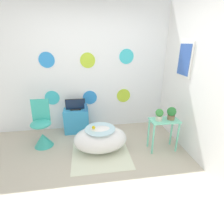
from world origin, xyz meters
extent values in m
plane|color=#BCB29E|center=(0.00, 0.00, 0.00)|extent=(12.00, 12.00, 0.00)
cube|color=white|center=(0.00, 1.77, 1.30)|extent=(4.35, 0.04, 2.60)
cylinder|color=#3DC6D6|center=(-0.78, 1.75, 0.73)|extent=(0.30, 0.01, 0.30)
cylinder|color=#2D8CE0|center=(0.02, 1.75, 0.70)|extent=(0.30, 0.01, 0.30)
cylinder|color=#B2D633|center=(0.77, 1.75, 0.71)|extent=(0.30, 0.01, 0.30)
cylinder|color=#2D8CE0|center=(-0.79, 1.75, 1.51)|extent=(0.30, 0.01, 0.30)
cylinder|color=#B2D633|center=(0.01, 1.75, 1.49)|extent=(0.30, 0.01, 0.30)
cylinder|color=#3DC6D6|center=(0.81, 1.75, 1.55)|extent=(0.30, 0.01, 0.30)
cube|color=white|center=(1.69, 0.88, 1.30)|extent=(0.04, 2.75, 2.60)
cube|color=white|center=(1.66, 0.96, 1.55)|extent=(0.02, 0.44, 0.60)
cube|color=#3359B2|center=(1.65, 0.96, 1.55)|extent=(0.01, 0.36, 0.52)
cube|color=silver|center=(0.14, 0.62, 0.00)|extent=(1.00, 0.98, 0.01)
ellipsoid|color=white|center=(0.14, 0.76, 0.23)|extent=(0.95, 0.65, 0.45)
cylinder|color=#B2DBEA|center=(0.14, 0.76, 0.43)|extent=(0.53, 0.53, 0.01)
sphere|color=yellow|center=(0.03, 0.73, 0.48)|extent=(0.06, 0.06, 0.06)
sphere|color=yellow|center=(0.03, 0.72, 0.50)|extent=(0.04, 0.04, 0.04)
cone|color=orange|center=(0.03, 0.70, 0.50)|extent=(0.02, 0.02, 0.02)
cone|color=#38B2A3|center=(-0.91, 1.06, 0.13)|extent=(0.35, 0.35, 0.25)
ellipsoid|color=#38B2A3|center=(-0.91, 1.06, 0.46)|extent=(0.37, 0.37, 0.13)
cube|color=#38B2A3|center=(-0.91, 1.20, 0.67)|extent=(0.31, 0.09, 0.42)
cube|color=#389ED6|center=(-0.30, 1.56, 0.26)|extent=(0.52, 0.33, 0.51)
cube|color=white|center=(-0.30, 1.40, 0.35)|extent=(0.44, 0.01, 0.14)
cube|color=black|center=(-0.30, 1.56, 0.52)|extent=(0.21, 0.12, 0.02)
cube|color=black|center=(-0.30, 1.56, 0.63)|extent=(0.41, 0.01, 0.22)
cube|color=#0F1E38|center=(-0.30, 1.55, 0.63)|extent=(0.39, 0.01, 0.20)
cylinder|color=#2D72B7|center=(-0.08, 1.43, 0.59)|extent=(0.06, 0.06, 0.15)
cylinder|color=#2D72B7|center=(-0.08, 1.43, 0.67)|extent=(0.03, 0.03, 0.02)
cube|color=#72D8B7|center=(1.26, 0.62, 0.58)|extent=(0.50, 0.28, 0.02)
cylinder|color=#72D8B7|center=(1.03, 0.51, 0.28)|extent=(0.03, 0.03, 0.56)
cylinder|color=#72D8B7|center=(1.48, 0.51, 0.28)|extent=(0.03, 0.03, 0.56)
cylinder|color=#72D8B7|center=(1.03, 0.74, 0.28)|extent=(0.03, 0.03, 0.56)
cylinder|color=#72D8B7|center=(1.48, 0.74, 0.28)|extent=(0.03, 0.03, 0.56)
cylinder|color=beige|center=(1.14, 0.61, 0.63)|extent=(0.11, 0.11, 0.08)
sphere|color=#3D8E42|center=(1.14, 0.61, 0.73)|extent=(0.13, 0.13, 0.13)
cylinder|color=#8C6B4C|center=(1.37, 0.63, 0.63)|extent=(0.12, 0.12, 0.08)
sphere|color=#2D7A38|center=(1.37, 0.63, 0.73)|extent=(0.16, 0.16, 0.16)
camera|label=1|loc=(-0.06, -1.95, 1.84)|focal=28.00mm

